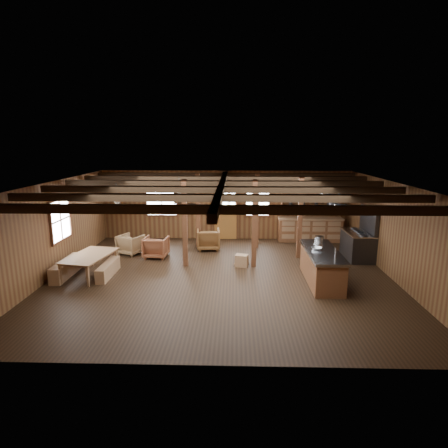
% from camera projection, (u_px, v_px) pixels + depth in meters
% --- Properties ---
extents(room, '(10.04, 9.04, 2.84)m').
position_uv_depth(room, '(222.00, 231.00, 10.83)').
color(room, black).
rests_on(room, ground).
extents(ceiling_joists, '(9.80, 8.82, 0.18)m').
position_uv_depth(ceiling_joists, '(222.00, 187.00, 10.73)').
color(ceiling_joists, black).
rests_on(ceiling_joists, ceiling).
extents(timber_posts, '(3.95, 2.35, 2.80)m').
position_uv_depth(timber_posts, '(239.00, 217.00, 12.85)').
color(timber_posts, '#412312').
rests_on(timber_posts, floor).
extents(back_door, '(1.02, 0.08, 2.15)m').
position_uv_depth(back_door, '(225.00, 218.00, 15.29)').
color(back_door, brown).
rests_on(back_door, floor).
extents(window_back_left, '(1.32, 0.06, 1.32)m').
position_uv_depth(window_back_left, '(162.00, 200.00, 15.22)').
color(window_back_left, white).
rests_on(window_back_left, wall_back).
extents(window_back_right, '(1.02, 0.06, 1.32)m').
position_uv_depth(window_back_right, '(258.00, 201.00, 15.10)').
color(window_back_right, white).
rests_on(window_back_right, wall_back).
extents(window_left, '(0.14, 1.24, 1.32)m').
position_uv_depth(window_left, '(60.00, 220.00, 11.42)').
color(window_left, white).
rests_on(window_left, wall_back).
extents(notice_boards, '(1.08, 0.03, 0.90)m').
position_uv_depth(notice_boards, '(189.00, 199.00, 15.17)').
color(notice_boards, beige).
rests_on(notice_boards, wall_back).
extents(back_counter, '(2.55, 0.60, 2.45)m').
position_uv_depth(back_counter, '(310.00, 227.00, 15.01)').
color(back_counter, brown).
rests_on(back_counter, floor).
extents(pendant_lamps, '(1.86, 2.36, 0.66)m').
position_uv_depth(pendant_lamps, '(151.00, 197.00, 11.69)').
color(pendant_lamps, '#313133').
rests_on(pendant_lamps, ceiling).
extents(pot_rack, '(0.37, 3.00, 0.45)m').
position_uv_depth(pot_rack, '(333.00, 199.00, 10.85)').
color(pot_rack, '#313133').
rests_on(pot_rack, ceiling).
extents(kitchen_island, '(0.89, 2.50, 1.20)m').
position_uv_depth(kitchen_island, '(322.00, 266.00, 10.65)').
color(kitchen_island, brown).
rests_on(kitchen_island, floor).
extents(step_stool, '(0.50, 0.41, 0.39)m').
position_uv_depth(step_stool, '(242.00, 261.00, 12.03)').
color(step_stool, '#926242').
rests_on(step_stool, floor).
extents(commercial_range, '(0.82, 1.59, 1.96)m').
position_uv_depth(commercial_range, '(359.00, 240.00, 12.78)').
color(commercial_range, '#313133').
rests_on(commercial_range, floor).
extents(dining_table, '(1.33, 1.99, 0.65)m').
position_uv_depth(dining_table, '(91.00, 265.00, 11.17)').
color(dining_table, olive).
rests_on(dining_table, floor).
extents(bench_wall, '(0.32, 1.71, 0.47)m').
position_uv_depth(bench_wall, '(67.00, 268.00, 11.22)').
color(bench_wall, '#926242').
rests_on(bench_wall, floor).
extents(bench_aisle, '(0.28, 1.48, 0.41)m').
position_uv_depth(bench_aisle, '(108.00, 269.00, 11.19)').
color(bench_aisle, '#926242').
rests_on(bench_aisle, floor).
extents(armchair_a, '(0.84, 0.86, 0.73)m').
position_uv_depth(armchair_a, '(156.00, 247.00, 12.96)').
color(armchair_a, brown).
rests_on(armchair_a, floor).
extents(armchair_b, '(0.89, 0.92, 0.77)m').
position_uv_depth(armchair_b, '(208.00, 239.00, 13.90)').
color(armchair_b, brown).
rests_on(armchair_b, floor).
extents(armchair_c, '(1.01, 1.02, 0.71)m').
position_uv_depth(armchair_c, '(131.00, 244.00, 13.35)').
color(armchair_c, brown).
rests_on(armchair_c, floor).
extents(counter_pot, '(0.27, 0.27, 0.16)m').
position_uv_depth(counter_pot, '(319.00, 239.00, 11.51)').
color(counter_pot, '#B0B4B7').
rests_on(counter_pot, kitchen_island).
extents(bowl, '(0.33, 0.33, 0.07)m').
position_uv_depth(bowl, '(317.00, 248.00, 10.62)').
color(bowl, silver).
rests_on(bowl, kitchen_island).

